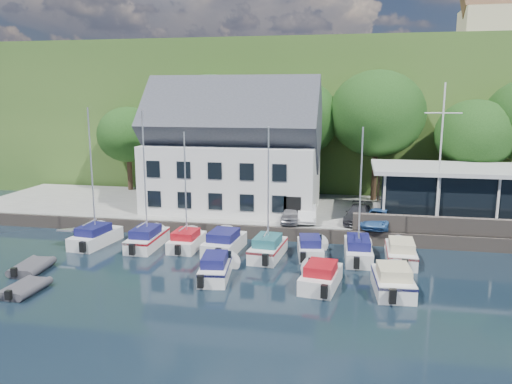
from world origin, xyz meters
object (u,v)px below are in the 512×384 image
at_px(car_blue, 378,218).
at_px(flagpole, 440,158).
at_px(boat_r1_1, 145,183).
at_px(boat_r1_4, 268,188).
at_px(boat_r1_5, 310,246).
at_px(boat_r1_6, 360,190).
at_px(boat_r1_0, 92,182).
at_px(dinghy_0, 32,266).
at_px(boat_r2_4, 393,278).
at_px(club_pavilion, 459,193).
at_px(car_silver, 291,214).
at_px(boat_r1_3, 225,241).
at_px(boat_r2_3, 321,274).
at_px(boat_r2_2, 216,265).
at_px(boat_r1_7, 401,250).
at_px(dinghy_1, 24,287).
at_px(car_dgrey, 358,214).
at_px(harbor_building, 233,157).
at_px(boat_r1_2, 186,191).

bearing_deg(car_blue, flagpole, 14.80).
distance_m(boat_r1_1, boat_r1_4, 8.72).
relative_size(car_blue, boat_r1_5, 0.77).
xyz_separation_m(boat_r1_4, boat_r1_6, (5.81, 0.89, -0.07)).
bearing_deg(boat_r1_0, boat_r1_5, 8.56).
bearing_deg(boat_r1_5, dinghy_0, -168.11).
distance_m(boat_r1_6, boat_r2_4, 6.84).
height_order(club_pavilion, car_silver, club_pavilion).
xyz_separation_m(boat_r1_3, boat_r2_3, (6.86, -5.18, -0.04)).
bearing_deg(boat_r2_2, boat_r1_6, 24.72).
distance_m(club_pavilion, boat_r1_0, 27.36).
height_order(flagpole, boat_r2_2, flagpole).
height_order(boat_r1_0, boat_r2_3, boat_r1_0).
distance_m(boat_r1_1, boat_r1_7, 17.60).
distance_m(club_pavilion, flagpole, 5.10).
relative_size(flagpole, boat_r1_4, 1.12).
height_order(boat_r1_1, boat_r1_4, boat_r1_4).
distance_m(flagpole, dinghy_1, 27.72).
distance_m(car_silver, flagpole, 11.45).
bearing_deg(flagpole, car_dgrey, 169.97).
relative_size(boat_r1_3, boat_r1_4, 0.65).
distance_m(car_dgrey, boat_r1_5, 6.63).
relative_size(car_blue, boat_r1_7, 0.65).
xyz_separation_m(boat_r2_2, boat_r2_3, (6.13, -0.30, -0.00)).
distance_m(boat_r2_4, dinghy_1, 19.92).
xyz_separation_m(flagpole, boat_r1_4, (-11.29, -5.59, -1.55)).
relative_size(car_dgrey, boat_r2_2, 0.77).
height_order(car_silver, boat_r1_7, car_silver).
relative_size(car_blue, boat_r2_2, 0.68).
relative_size(boat_r1_4, boat_r2_4, 1.74).
bearing_deg(boat_r2_3, boat_r1_4, 138.41).
height_order(boat_r1_6, dinghy_0, boat_r1_6).
distance_m(boat_r1_1, dinghy_1, 10.49).
bearing_deg(boat_r2_3, dinghy_1, -157.39).
bearing_deg(dinghy_1, boat_r2_4, 12.92).
xyz_separation_m(car_silver, boat_r1_6, (5.02, -4.86, 2.96)).
bearing_deg(car_silver, club_pavilion, 12.29).
xyz_separation_m(boat_r2_2, boat_r2_4, (10.00, -0.34, 0.05)).
xyz_separation_m(car_dgrey, boat_r1_4, (-5.83, -6.55, 2.99)).
bearing_deg(boat_r2_3, dinghy_0, -168.63).
bearing_deg(flagpole, car_blue, 179.78).
bearing_deg(club_pavilion, boat_r1_3, -153.37).
bearing_deg(car_blue, boat_r2_4, -73.08).
bearing_deg(car_silver, boat_r1_6, -46.17).
bearing_deg(car_blue, boat_r1_4, -127.37).
xyz_separation_m(boat_r1_5, boat_r1_6, (3.11, 0.10, 3.87)).
bearing_deg(harbor_building, car_dgrey, -15.78).
bearing_deg(car_dgrey, boat_r2_4, -72.25).
height_order(car_silver, boat_r2_2, car_silver).
xyz_separation_m(boat_r1_2, boat_r1_6, (11.68, 0.02, 0.46)).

